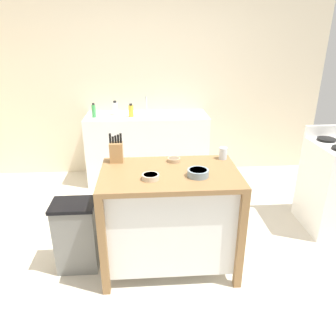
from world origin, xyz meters
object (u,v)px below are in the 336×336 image
Objects in this scene: bowl_stoneware_deep at (151,177)px; bottle_dish_soap at (131,111)px; bowl_ceramic_wide at (174,160)px; drinking_cup at (223,153)px; sink_faucet at (146,104)px; bottle_spray_cleaner at (115,108)px; knife_block at (116,152)px; trash_bin at (77,235)px; bowl_ceramic_small at (198,173)px; bottle_hand_soap at (94,111)px; kitchen_island at (170,215)px.

bottle_dish_soap is (-0.21, 1.93, 0.08)m from bowl_stoneware_deep.
bowl_ceramic_wide is 0.44m from drinking_cup.
bottle_spray_cleaner is (-0.41, -0.10, -0.02)m from sink_faucet.
bottle_spray_cleaner is at bearing 94.71° from knife_block.
sink_faucet is at bearing 72.38° from trash_bin.
knife_block reaches higher than bottle_spray_cleaner.
knife_block is 1.92× the size of bowl_stoneware_deep.
bottle_dish_soap is at bearing -28.67° from bottle_spray_cleaner.
knife_block reaches higher than bowl_ceramic_small.
drinking_cup is at bearing -69.78° from sink_faucet.
bottle_spray_cleaner reaches higher than bottle_hand_soap.
bowl_stoneware_deep is at bearing -120.55° from bowl_ceramic_wide.
trash_bin is at bearing -169.60° from drinking_cup.
bowl_ceramic_small reaches higher than kitchen_island.
sink_faucet is 1.20× the size of bottle_hand_soap.
trash_bin is at bearing -96.73° from bottle_spray_cleaner.
drinking_cup is 1.97m from bottle_spray_cleaner.
drinking_cup is 0.56× the size of bottle_spray_cleaner.
bowl_stoneware_deep is at bearing -175.35° from bowl_ceramic_small.
knife_block reaches higher than bowl_stoneware_deep.
bottle_dish_soap is 0.91× the size of bottle_spray_cleaner.
drinking_cup reaches higher than kitchen_island.
bottle_dish_soap is at bearing 96.16° from bowl_stoneware_deep.
kitchen_island is 2.06m from bottle_spray_cleaner.
bowl_ceramic_wide is (0.05, 0.22, 0.41)m from kitchen_island.
drinking_cup reaches higher than bowl_ceramic_wide.
trash_bin is 1.90m from bottle_hand_soap.
trash_bin is at bearing -88.74° from bottle_hand_soap.
bottle_spray_cleaner is (-0.78, 2.01, 0.08)m from bowl_ceramic_small.
bowl_ceramic_small is (0.16, -0.32, 0.01)m from bowl_ceramic_wide.
sink_faucet is at bearing 110.22° from drinking_cup.
bottle_spray_cleaner reaches higher than kitchen_island.
bowl_ceramic_wide is at bearing 13.46° from trash_bin.
kitchen_island is at bearing -65.01° from bottle_hand_soap.
sink_faucet is (0.27, 1.76, 0.04)m from knife_block.
kitchen_island is 10.72× the size of drinking_cup.
bottle_hand_soap is (-0.67, -0.22, -0.03)m from sink_faucet.
bowl_stoneware_deep is 2.09m from bottle_spray_cleaner.
bowl_stoneware_deep is 0.89m from trash_bin.
bottle_spray_cleaner is at bearing 83.27° from trash_bin.
kitchen_island is at bearing -1.37° from trash_bin.
bottle_spray_cleaner is 1.01× the size of bottle_hand_soap.
bowl_ceramic_small is 0.97× the size of bottle_dish_soap.
knife_block reaches higher than drinking_cup.
sink_faucet is 1.18× the size of bottle_spray_cleaner.
trash_bin is 3.38× the size of bottle_spray_cleaner.
sink_faucet reaches higher than kitchen_island.
knife_block is at bearing -75.47° from bottle_hand_soap.
kitchen_island is 5.06× the size of sink_faucet.
knife_block reaches higher than trash_bin.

